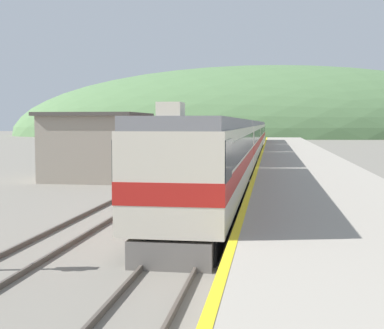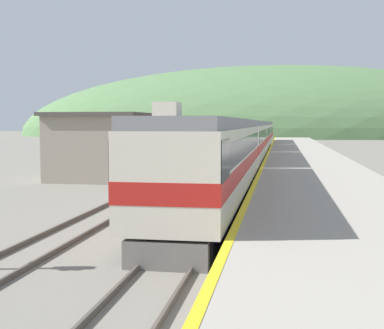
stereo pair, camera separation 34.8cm
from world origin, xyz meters
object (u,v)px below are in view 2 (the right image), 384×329
object	(u,v)px
carriage_second	(246,143)
carriage_third	(257,137)
carriage_fourth	(263,133)
express_train_lead_car	(215,160)

from	to	relation	value
carriage_second	carriage_third	distance (m)	20.56
carriage_second	carriage_fourth	distance (m)	41.12
express_train_lead_car	carriage_second	world-z (taller)	express_train_lead_car
express_train_lead_car	carriage_third	world-z (taller)	express_train_lead_car
express_train_lead_car	carriage_third	size ratio (longest dim) A/B	1.11
express_train_lead_car	carriage_second	xyz separation A→B (m)	(0.00, 21.88, -0.01)
express_train_lead_car	carriage_third	distance (m)	42.44
carriage_fourth	express_train_lead_car	bearing A→B (deg)	-90.00
carriage_second	carriage_fourth	xyz separation A→B (m)	(0.00, 41.12, 0.00)
carriage_second	carriage_fourth	bearing A→B (deg)	90.00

